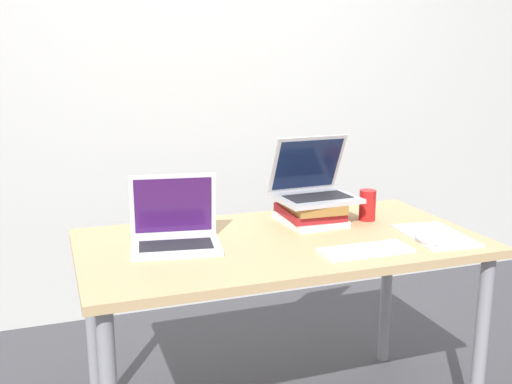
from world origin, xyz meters
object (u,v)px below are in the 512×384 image
soda_can (367,205)px  notepad (435,236)px  wireless_keyboard (365,250)px  laptop_left (175,232)px  laptop_on_books (313,186)px  mouse (426,240)px  book_stack (310,211)px

soda_can → notepad: bearing=-67.2°
wireless_keyboard → notepad: wireless_keyboard is taller
laptop_left → wireless_keyboard: size_ratio=1.06×
laptop_on_books → mouse: laptop_on_books is taller
laptop_left → soda_can: (0.79, 0.07, 0.01)m
wireless_keyboard → soda_can: size_ratio=2.58×
laptop_left → book_stack: (0.56, 0.11, -0.00)m
notepad → wireless_keyboard: bearing=-168.5°
laptop_on_books → notepad: bearing=-45.6°
mouse → notepad: (0.08, 0.06, -0.01)m
laptop_left → wireless_keyboard: laptop_left is taller
book_stack → notepad: 0.48m
mouse → notepad: mouse is taller
wireless_keyboard → soda_can: (0.21, 0.35, 0.05)m
laptop_on_books → notepad: 0.50m
soda_can → book_stack: bearing=168.5°
laptop_left → book_stack: size_ratio=1.19×
laptop_on_books → mouse: (0.25, -0.40, -0.13)m
notepad → soda_can: bearing=112.8°
laptop_left → book_stack: 0.57m
laptop_on_books → soda_can: 0.24m
book_stack → soda_can: bearing=-11.5°
mouse → soda_can: bearing=96.3°
book_stack → mouse: book_stack is taller
wireless_keyboard → laptop_left: bearing=154.2°
mouse → laptop_left: bearing=161.4°
wireless_keyboard → mouse: size_ratio=2.76×
wireless_keyboard → soda_can: soda_can is taller
wireless_keyboard → mouse: 0.24m
laptop_left → notepad: laptop_left is taller
soda_can → laptop_left: bearing=-175.2°
laptop_on_books → wireless_keyboard: bearing=-88.8°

